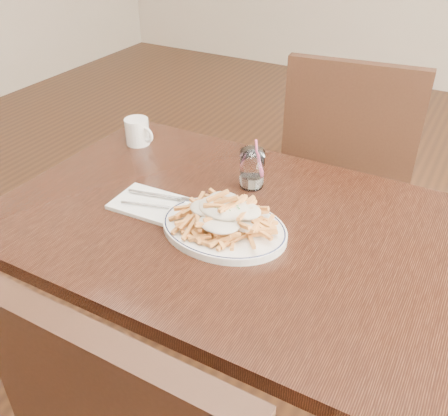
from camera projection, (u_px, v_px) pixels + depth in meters
The scene contains 9 objects.
floor at pixel (230, 402), 1.68m from camera, with size 7.00×7.00×0.00m, color black.
table at pixel (231, 243), 1.31m from camera, with size 1.20×0.80×0.75m.
chair_far at pixel (348, 166), 1.90m from camera, with size 0.51×0.51×0.99m.
fries_plate at pixel (224, 228), 1.22m from camera, with size 0.32×0.28×0.02m.
loaded_fries at pixel (224, 212), 1.19m from camera, with size 0.27×0.23×0.07m.
napkin at pixel (152, 205), 1.32m from camera, with size 0.21×0.13×0.01m, color white.
cutlery at pixel (154, 201), 1.32m from camera, with size 0.21×0.12×0.01m.
water_glass at pixel (252, 171), 1.38m from camera, with size 0.07×0.07×0.15m.
coffee_mug at pixel (138, 132), 1.61m from camera, with size 0.11×0.08×0.09m.
Camera 1 is at (0.49, -0.93, 1.47)m, focal length 40.00 mm.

